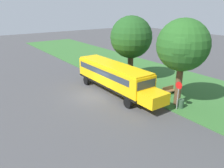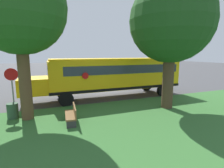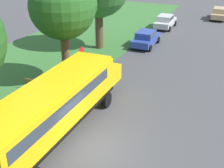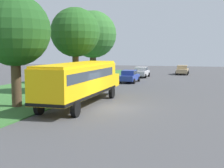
# 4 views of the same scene
# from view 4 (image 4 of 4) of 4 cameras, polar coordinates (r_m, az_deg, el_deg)

# --- Properties ---
(ground_plane) EXTENTS (120.00, 120.00, 0.00)m
(ground_plane) POSITION_cam_4_polar(r_m,az_deg,el_deg) (22.22, -0.05, -4.41)
(ground_plane) COLOR #424244
(school_bus) EXTENTS (2.85, 12.42, 3.16)m
(school_bus) POSITION_cam_4_polar(r_m,az_deg,el_deg) (23.18, -5.74, 0.80)
(school_bus) COLOR yellow
(school_bus) RESTS_ON ground
(car_blue_nearest) EXTENTS (2.02, 4.40, 1.56)m
(car_blue_nearest) POSITION_cam_4_polar(r_m,az_deg,el_deg) (39.59, 3.21, 1.55)
(car_blue_nearest) COLOR #283D93
(car_blue_nearest) RESTS_ON ground
(car_silver_middle) EXTENTS (2.02, 4.40, 1.56)m
(car_silver_middle) POSITION_cam_4_polar(r_m,az_deg,el_deg) (47.21, 5.37, 2.29)
(car_silver_middle) COLOR #B7B7BC
(car_silver_middle) RESTS_ON ground
(car_tan_furthest) EXTENTS (2.02, 4.40, 1.56)m
(car_tan_furthest) POSITION_cam_4_polar(r_m,az_deg,el_deg) (53.80, 12.75, 2.64)
(car_tan_furthest) COLOR tan
(car_tan_furthest) RESTS_ON ground
(oak_tree_beside_bus) EXTENTS (5.04, 5.04, 8.00)m
(oak_tree_beside_bus) POSITION_cam_4_polar(r_m,az_deg,el_deg) (23.14, -16.94, 9.22)
(oak_tree_beside_bus) COLOR #4C3826
(oak_tree_beside_bus) RESTS_ON ground
(oak_tree_roadside_mid) EXTENTS (4.66, 4.66, 8.11)m
(oak_tree_roadside_mid) POSITION_cam_4_polar(r_m,az_deg,el_deg) (29.98, -6.38, 9.34)
(oak_tree_roadside_mid) COLOR brown
(oak_tree_roadside_mid) RESTS_ON ground
(oak_tree_far_end) EXTENTS (5.70, 5.70, 8.84)m
(oak_tree_far_end) POSITION_cam_4_polar(r_m,az_deg,el_deg) (38.37, -3.74, 9.12)
(oak_tree_far_end) COLOR #4C3826
(oak_tree_far_end) RESTS_ON ground
(stop_sign) EXTENTS (0.08, 0.68, 2.74)m
(stop_sign) POSITION_cam_4_polar(r_m,az_deg,el_deg) (30.34, -4.49, 1.74)
(stop_sign) COLOR gray
(stop_sign) RESTS_ON ground
(park_bench) EXTENTS (1.64, 0.64, 0.92)m
(park_bench) POSITION_cam_4_polar(r_m,az_deg,el_deg) (28.77, -10.73, -1.13)
(park_bench) COLOR brown
(park_bench) RESTS_ON ground
(trash_bin) EXTENTS (0.56, 0.56, 0.90)m
(trash_bin) POSITION_cam_4_polar(r_m,az_deg,el_deg) (30.68, -5.44, -0.64)
(trash_bin) COLOR #2D4C33
(trash_bin) RESTS_ON ground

